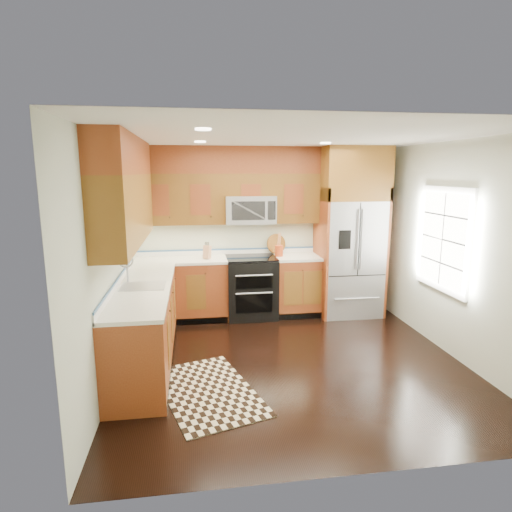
{
  "coord_description": "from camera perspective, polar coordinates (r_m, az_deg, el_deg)",
  "views": [
    {
      "loc": [
        -1.1,
        -4.68,
        2.23
      ],
      "look_at": [
        -0.33,
        0.6,
        1.17
      ],
      "focal_mm": 30.0,
      "sensor_mm": 36.0,
      "label": 1
    }
  ],
  "objects": [
    {
      "name": "ground",
      "position": [
        5.3,
        4.62,
        -13.74
      ],
      "size": [
        4.0,
        4.0,
        0.0
      ],
      "primitive_type": "plane",
      "color": "black",
      "rests_on": "ground"
    },
    {
      "name": "wall_back",
      "position": [
        6.83,
        1.07,
        3.36
      ],
      "size": [
        4.0,
        0.02,
        2.6
      ],
      "primitive_type": "cube",
      "color": "beige",
      "rests_on": "ground"
    },
    {
      "name": "wall_left",
      "position": [
        4.86,
        -18.8,
        -0.46
      ],
      "size": [
        0.02,
        4.0,
        2.6
      ],
      "primitive_type": "cube",
      "color": "beige",
      "rests_on": "ground"
    },
    {
      "name": "wall_right",
      "position": [
        5.69,
        24.88,
        0.73
      ],
      "size": [
        0.02,
        4.0,
        2.6
      ],
      "primitive_type": "cube",
      "color": "beige",
      "rests_on": "ground"
    },
    {
      "name": "window",
      "position": [
        5.83,
        23.71,
        2.05
      ],
      "size": [
        0.04,
        1.1,
        1.3
      ],
      "color": "white",
      "rests_on": "ground"
    },
    {
      "name": "base_cabinets",
      "position": [
        5.86,
        -9.23,
        -6.66
      ],
      "size": [
        2.85,
        3.0,
        0.9
      ],
      "color": "brown",
      "rests_on": "ground"
    },
    {
      "name": "countertop",
      "position": [
        5.84,
        -7.96,
        -1.88
      ],
      "size": [
        2.86,
        3.01,
        0.04
      ],
      "color": "silver",
      "rests_on": "base_cabinets"
    },
    {
      "name": "upper_cabinets",
      "position": [
        5.77,
        -8.89,
        9.02
      ],
      "size": [
        2.85,
        3.0,
        1.15
      ],
      "color": "brown",
      "rests_on": "ground"
    },
    {
      "name": "range",
      "position": [
        6.64,
        -0.63,
        -4.19
      ],
      "size": [
        0.76,
        0.67,
        0.95
      ],
      "color": "black",
      "rests_on": "ground"
    },
    {
      "name": "microwave",
      "position": [
        6.56,
        -0.81,
        6.2
      ],
      "size": [
        0.76,
        0.4,
        0.42
      ],
      "color": "#B2B2B7",
      "rests_on": "ground"
    },
    {
      "name": "refrigerator",
      "position": [
        6.81,
        12.45,
        3.11
      ],
      "size": [
        0.98,
        0.75,
        2.6
      ],
      "color": "#B2B2B7",
      "rests_on": "ground"
    },
    {
      "name": "sink_faucet",
      "position": [
        5.1,
        -15.2,
        -3.25
      ],
      "size": [
        0.54,
        0.44,
        0.37
      ],
      "color": "#B2B2B7",
      "rests_on": "countertop"
    },
    {
      "name": "rug",
      "position": [
        4.66,
        -6.42,
        -17.43
      ],
      "size": [
        1.24,
        1.63,
        0.01
      ],
      "primitive_type": "cube",
      "rotation": [
        0.0,
        0.0,
        0.29
      ],
      "color": "black",
      "rests_on": "ground"
    },
    {
      "name": "knife_block",
      "position": [
        6.48,
        -6.53,
        0.56
      ],
      "size": [
        0.13,
        0.15,
        0.25
      ],
      "color": "tan",
      "rests_on": "countertop"
    },
    {
      "name": "utensil_crock",
      "position": [
        6.63,
        3.08,
        1.04
      ],
      "size": [
        0.17,
        0.17,
        0.36
      ],
      "color": "#A23714",
      "rests_on": "countertop"
    },
    {
      "name": "cutting_board",
      "position": [
        6.86,
        2.7,
        0.43
      ],
      "size": [
        0.4,
        0.4,
        0.02
      ],
      "primitive_type": "cylinder",
      "rotation": [
        0.0,
        0.0,
        0.28
      ],
      "color": "brown",
      "rests_on": "countertop"
    }
  ]
}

